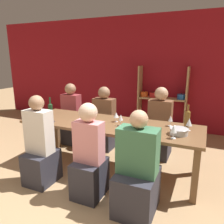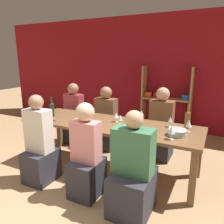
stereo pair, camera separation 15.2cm
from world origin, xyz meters
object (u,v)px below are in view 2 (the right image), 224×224
object	(u,v)px
person_near_c	(133,177)
mixing_bowl	(178,132)
cell_phone	(50,121)
person_far_a	(161,132)
dining_table	(109,128)
wine_glass_red_b	(86,117)
wine_glass_empty_b	(170,120)
person_far_c	(106,125)
wine_bottle_green	(187,119)
wine_glass_red_d	(189,123)
person_near_b	(87,161)
wine_glass_white_c	(141,113)
person_near_a	(40,150)
shelf_unit	(165,110)
wine_glass_white_a	(131,125)
wine_bottle_amber	(52,109)
wine_glass_empty_a	(120,118)
wine_glass_red_a	(83,113)
wine_glass_red_c	(172,130)
person_far_b	(75,120)
wine_bottle_dark	(84,119)
wine_glass_white_b	(116,115)

from	to	relation	value
person_near_c	mixing_bowl	bearing A→B (deg)	63.23
cell_phone	person_far_a	bearing A→B (deg)	36.80
dining_table	wine_glass_red_b	size ratio (longest dim) A/B	18.27
wine_glass_empty_b	person_far_c	distance (m)	1.48
person_far_a	wine_bottle_green	bearing A→B (deg)	131.91
wine_glass_red_d	person_near_b	xyz separation A→B (m)	(-1.07, -0.85, -0.41)
wine_glass_white_c	person_near_a	distance (m)	1.61
shelf_unit	wine_glass_white_a	world-z (taller)	shelf_unit
wine_glass_white_c	person_near_b	xyz separation A→B (m)	(-0.33, -1.10, -0.40)
wine_bottle_amber	cell_phone	world-z (taller)	wine_bottle_amber
wine_glass_empty_a	wine_glass_white_c	world-z (taller)	wine_glass_empty_a
wine_glass_red_a	person_near_c	bearing A→B (deg)	-33.00
wine_glass_empty_a	wine_glass_empty_b	distance (m)	0.72
wine_bottle_amber	person_near_b	distance (m)	1.35
shelf_unit	wine_glass_empty_a	bearing A→B (deg)	-93.76
person_far_c	person_near_c	bearing A→B (deg)	126.85
dining_table	wine_glass_red_c	world-z (taller)	wine_glass_red_c
dining_table	person_far_b	bearing A→B (deg)	148.67
wine_glass_empty_a	person_far_b	world-z (taller)	person_far_b
wine_bottle_dark	person_near_a	world-z (taller)	person_near_a
wine_glass_red_a	wine_glass_red_c	size ratio (longest dim) A/B	1.00
wine_glass_red_c	person_far_c	bearing A→B (deg)	144.74
person_near_b	person_far_c	distance (m)	1.56
wine_bottle_amber	wine_glass_white_a	bearing A→B (deg)	-6.67
wine_bottle_dark	wine_glass_white_c	xyz separation A→B (m)	(0.61, 0.71, -0.01)
person_far_a	person_near_c	xyz separation A→B (m)	(0.08, -1.55, -0.03)
shelf_unit	person_near_c	xyz separation A→B (m)	(0.34, -2.99, -0.09)
wine_glass_red_b	person_far_c	distance (m)	1.05
wine_glass_red_b	wine_glass_red_d	xyz separation A→B (m)	(1.41, 0.32, 0.01)
wine_glass_white_a	person_far_c	xyz separation A→B (m)	(-0.91, 1.00, -0.41)
shelf_unit	dining_table	size ratio (longest dim) A/B	0.56
wine_glass_red_d	wine_glass_empty_b	distance (m)	0.28
wine_glass_red_c	wine_glass_white_c	size ratio (longest dim) A/B	1.07
wine_bottle_dark	person_near_c	world-z (taller)	person_near_c
cell_phone	wine_glass_empty_b	bearing A→B (deg)	17.50
dining_table	person_near_b	size ratio (longest dim) A/B	2.25
dining_table	wine_bottle_dark	bearing A→B (deg)	-123.43
wine_glass_white_b	person_near_c	world-z (taller)	person_near_c
mixing_bowl	person_near_b	xyz separation A→B (m)	(-0.97, -0.64, -0.33)
shelf_unit	person_near_b	xyz separation A→B (m)	(-0.29, -2.95, -0.05)
mixing_bowl	wine_bottle_green	bearing A→B (deg)	79.01
wine_glass_red_b	wine_glass_white_a	bearing A→B (deg)	-3.84
wine_bottle_green	person_near_b	distance (m)	1.48
dining_table	person_near_a	size ratio (longest dim) A/B	2.19
wine_bottle_green	wine_bottle_dark	distance (m)	1.44
person_far_b	person_near_c	distance (m)	2.38
dining_table	person_near_c	size ratio (longest dim) A/B	2.28
dining_table	person_near_c	distance (m)	1.07
wine_glass_red_c	cell_phone	distance (m)	1.86
wine_bottle_green	wine_glass_red_b	distance (m)	1.45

